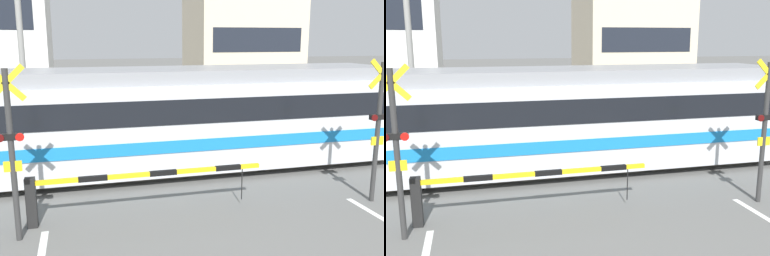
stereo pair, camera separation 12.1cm
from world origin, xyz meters
The scene contains 10 objects.
rail_track_near centered at (0.00, 7.99, 0.04)m, with size 50.00×0.10×0.08m.
rail_track_far centered at (0.00, 9.43, 0.04)m, with size 50.00×0.10×0.08m.
commuter_train centered at (-4.31, 8.71, 1.59)m, with size 21.55×2.78×2.96m.
crossing_barrier_near centered at (-2.21, 5.66, 0.76)m, with size 5.05×0.20×1.04m.
crossing_barrier_far centered at (2.21, 11.81, 0.76)m, with size 5.05×0.20×1.04m.
crossing_signal_left centered at (-3.92, 5.12, 1.85)m, with size 0.68×0.15×3.34m.
crossing_signal_right centered at (3.92, 5.12, 1.85)m, with size 0.68×0.15×3.34m.
pedestrian centered at (1.17, 14.67, 0.90)m, with size 0.38×0.22×1.58m.
building_right_of_street centered at (7.25, 22.27, 3.37)m, with size 6.36×5.07×6.74m.
utility_pole_streetside centered at (-4.67, 14.31, 3.44)m, with size 0.22×0.22×6.89m.
Camera 2 is at (-2.55, -3.08, 3.78)m, focal length 40.00 mm.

